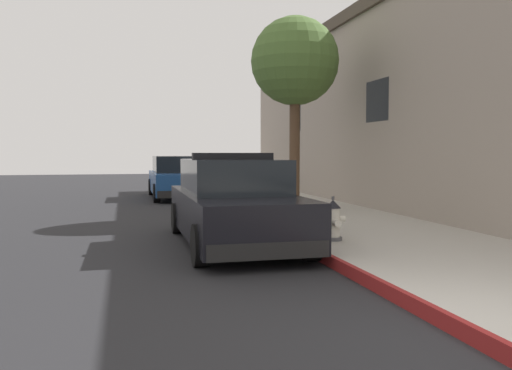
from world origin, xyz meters
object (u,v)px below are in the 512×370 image
at_px(police_cruiser, 234,204).
at_px(street_tree, 295,63).
at_px(parked_car_silver_ahead, 177,178).
at_px(fire_hydrant, 333,220).

height_order(police_cruiser, street_tree, street_tree).
xyz_separation_m(parked_car_silver_ahead, fire_hydrant, (1.57, -11.48, -0.22)).
height_order(police_cruiser, fire_hydrant, police_cruiser).
bearing_deg(police_cruiser, street_tree, 58.98).
relative_size(parked_car_silver_ahead, fire_hydrant, 6.37).
bearing_deg(parked_car_silver_ahead, street_tree, -68.35).
xyz_separation_m(parked_car_silver_ahead, street_tree, (2.53, -6.36, 3.33)).
bearing_deg(parked_car_silver_ahead, fire_hydrant, -82.23).
bearing_deg(fire_hydrant, police_cruiser, 149.23).
relative_size(fire_hydrant, street_tree, 0.15).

